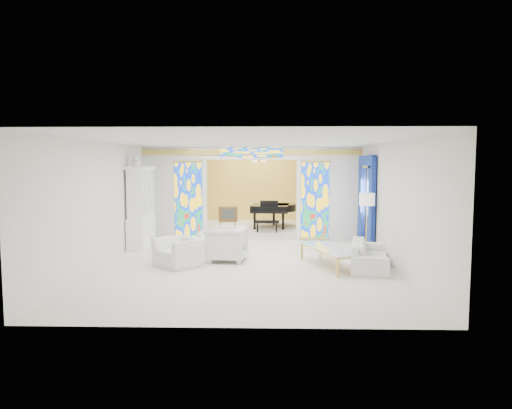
{
  "coord_description": "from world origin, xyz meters",
  "views": [
    {
      "loc": [
        0.51,
        -12.66,
        2.47
      ],
      "look_at": [
        0.19,
        0.2,
        1.31
      ],
      "focal_mm": 32.0,
      "sensor_mm": 36.0,
      "label": 1
    }
  ],
  "objects_px": {
    "armchair_right": "(227,244)",
    "sofa": "(370,254)",
    "grand_piano": "(274,208)",
    "coffee_table": "(328,250)",
    "tv_console": "(228,214)",
    "china_cabinet": "(141,208)",
    "armchair_left": "(179,252)"
  },
  "relations": [
    {
      "from": "china_cabinet",
      "to": "coffee_table",
      "type": "bearing_deg",
      "value": -25.74
    },
    {
      "from": "sofa",
      "to": "tv_console",
      "type": "relative_size",
      "value": 2.79
    },
    {
      "from": "armchair_right",
      "to": "grand_piano",
      "type": "bearing_deg",
      "value": 173.02
    },
    {
      "from": "armchair_right",
      "to": "coffee_table",
      "type": "distance_m",
      "value": 2.56
    },
    {
      "from": "sofa",
      "to": "coffee_table",
      "type": "height_order",
      "value": "sofa"
    },
    {
      "from": "sofa",
      "to": "coffee_table",
      "type": "xyz_separation_m",
      "value": [
        -0.99,
        0.0,
        0.11
      ]
    },
    {
      "from": "sofa",
      "to": "coffee_table",
      "type": "bearing_deg",
      "value": 101.96
    },
    {
      "from": "tv_console",
      "to": "sofa",
      "type": "bearing_deg",
      "value": -60.51
    },
    {
      "from": "armchair_left",
      "to": "grand_piano",
      "type": "xyz_separation_m",
      "value": [
        2.37,
        5.64,
        0.52
      ]
    },
    {
      "from": "tv_console",
      "to": "armchair_left",
      "type": "bearing_deg",
      "value": -104.38
    },
    {
      "from": "coffee_table",
      "to": "tv_console",
      "type": "height_order",
      "value": "tv_console"
    },
    {
      "from": "coffee_table",
      "to": "tv_console",
      "type": "bearing_deg",
      "value": 118.36
    },
    {
      "from": "coffee_table",
      "to": "armchair_right",
      "type": "bearing_deg",
      "value": 165.87
    },
    {
      "from": "armchair_right",
      "to": "tv_console",
      "type": "distance_m",
      "value": 4.69
    },
    {
      "from": "armchair_left",
      "to": "sofa",
      "type": "distance_m",
      "value": 4.58
    },
    {
      "from": "armchair_left",
      "to": "coffee_table",
      "type": "distance_m",
      "value": 3.59
    },
    {
      "from": "china_cabinet",
      "to": "sofa",
      "type": "distance_m",
      "value": 6.71
    },
    {
      "from": "armchair_left",
      "to": "tv_console",
      "type": "height_order",
      "value": "tv_console"
    },
    {
      "from": "armchair_left",
      "to": "tv_console",
      "type": "relative_size",
      "value": 1.35
    },
    {
      "from": "armchair_right",
      "to": "sofa",
      "type": "height_order",
      "value": "armchair_right"
    },
    {
      "from": "china_cabinet",
      "to": "armchair_right",
      "type": "height_order",
      "value": "china_cabinet"
    },
    {
      "from": "armchair_left",
      "to": "sofa",
      "type": "bearing_deg",
      "value": 43.29
    },
    {
      "from": "armchair_right",
      "to": "coffee_table",
      "type": "xyz_separation_m",
      "value": [
        2.49,
        -0.63,
        -0.02
      ]
    },
    {
      "from": "armchair_left",
      "to": "tv_console",
      "type": "distance_m",
      "value": 5.33
    },
    {
      "from": "armchair_right",
      "to": "tv_console",
      "type": "height_order",
      "value": "tv_console"
    },
    {
      "from": "sofa",
      "to": "coffee_table",
      "type": "distance_m",
      "value": 0.99
    },
    {
      "from": "armchair_left",
      "to": "armchair_right",
      "type": "xyz_separation_m",
      "value": [
        1.1,
        0.6,
        0.1
      ]
    },
    {
      "from": "armchair_left",
      "to": "sofa",
      "type": "height_order",
      "value": "armchair_left"
    },
    {
      "from": "armchair_left",
      "to": "sofa",
      "type": "relative_size",
      "value": 0.49
    },
    {
      "from": "coffee_table",
      "to": "china_cabinet",
      "type": "bearing_deg",
      "value": 154.26
    },
    {
      "from": "coffee_table",
      "to": "grand_piano",
      "type": "relative_size",
      "value": 0.84
    },
    {
      "from": "coffee_table",
      "to": "sofa",
      "type": "bearing_deg",
      "value": -0.12
    }
  ]
}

